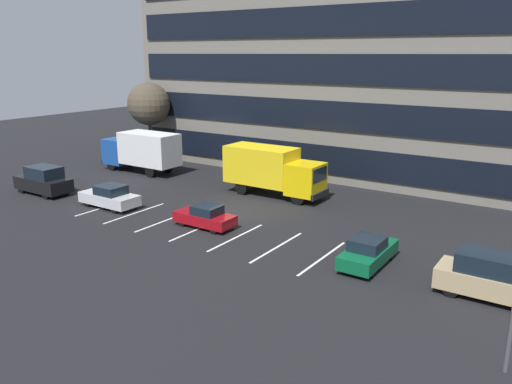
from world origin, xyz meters
name	(u,v)px	position (x,y,z in m)	size (l,w,h in m)	color
ground_plane	(234,214)	(0.00, 0.00, 0.00)	(120.00, 120.00, 0.00)	black
office_building	(350,69)	(0.00, 17.95, 9.00)	(38.16, 13.87, 18.00)	slate
lot_markings	(199,228)	(0.00, -3.58, 0.00)	(16.94, 5.40, 0.01)	silver
box_truck_yellow_all	(272,169)	(-0.32, 5.36, 2.03)	(7.79, 2.58, 3.61)	yellow
box_truck_blue	(142,150)	(-14.20, 5.49, 2.04)	(7.81, 2.59, 3.62)	#194799
sedan_forest	(368,252)	(10.70, -3.12, 0.70)	(1.74, 4.15, 1.49)	#0C5933
sedan_silver	(110,197)	(-8.08, -3.54, 0.75)	(4.41, 1.84, 1.58)	silver
sedan_maroon	(205,217)	(0.12, -3.12, 0.66)	(3.88, 1.63, 1.39)	maroon
suv_black	(44,181)	(-15.02, -3.94, 1.03)	(4.72, 2.00, 2.14)	black
suv_tan	(490,277)	(16.44, -3.58, 0.98)	(4.49, 1.90, 2.03)	tan
bare_tree	(149,104)	(-17.00, 9.42, 5.62)	(4.10, 4.10, 7.68)	#473323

